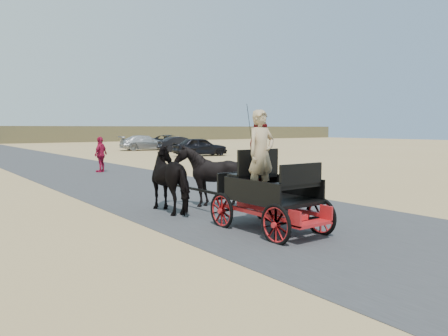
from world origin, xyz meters
TOP-DOWN VIEW (x-y plane):
  - ground at (0.00, 0.00)m, footprint 140.00×140.00m
  - road at (0.00, 0.00)m, footprint 6.00×140.00m
  - carriage at (-1.06, 0.75)m, footprint 1.30×2.40m
  - horse_left at (-1.61, 3.75)m, footprint 0.91×2.01m
  - horse_right at (-0.51, 3.75)m, footprint 1.37×1.54m
  - driver_man at (-1.26, 0.80)m, footprint 0.66×0.43m
  - passenger_woman at (-0.76, 1.35)m, footprint 0.77×0.60m
  - pedestrian at (0.55, 14.54)m, footprint 1.05×0.97m
  - car_a at (11.20, 21.99)m, footprint 4.38×2.39m
  - car_b at (13.15, 28.12)m, footprint 4.28×2.14m
  - car_c at (11.64, 32.18)m, footprint 5.19×2.94m
  - car_d at (16.24, 35.94)m, footprint 5.39×4.67m

SIDE VIEW (x-z plane):
  - ground at x=0.00m, z-range 0.00..0.00m
  - road at x=0.00m, z-range 0.00..0.01m
  - carriage at x=-1.06m, z-range 0.00..0.72m
  - car_b at x=13.15m, z-range 0.00..1.35m
  - car_d at x=16.24m, z-range 0.00..1.38m
  - car_a at x=11.20m, z-range 0.00..1.41m
  - car_c at x=11.64m, z-range 0.00..1.42m
  - horse_left at x=-1.61m, z-range 0.00..1.70m
  - horse_right at x=-0.51m, z-range 0.00..1.70m
  - pedestrian at x=0.55m, z-range 0.00..1.73m
  - passenger_woman at x=-0.76m, z-range 0.72..2.30m
  - driver_man at x=-1.26m, z-range 0.72..2.52m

